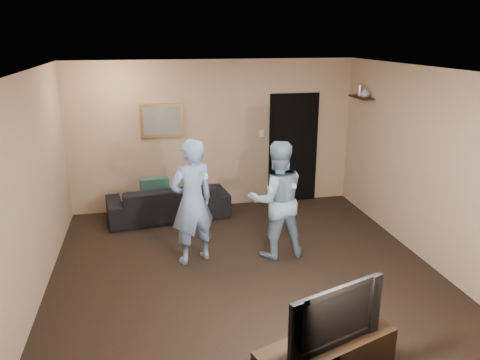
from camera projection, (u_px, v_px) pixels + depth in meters
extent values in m
plane|color=black|center=(244.00, 268.00, 6.26)|extent=(5.00, 5.00, 0.00)
cube|color=silver|center=(244.00, 70.00, 5.48)|extent=(5.00, 5.00, 0.04)
cube|color=tan|center=(214.00, 135.00, 8.21)|extent=(5.00, 0.04, 2.60)
cube|color=tan|center=(313.00, 269.00, 3.53)|extent=(5.00, 0.04, 2.60)
cube|color=tan|center=(32.00, 188.00, 5.39)|extent=(0.04, 5.00, 2.60)
cube|color=tan|center=(424.00, 165.00, 6.35)|extent=(0.04, 5.00, 2.60)
imported|color=black|center=(168.00, 201.00, 7.91)|extent=(2.09, 1.03, 0.59)
cube|color=#17463D|center=(155.00, 192.00, 7.82)|extent=(0.48, 0.21, 0.47)
cube|color=olive|center=(162.00, 120.00, 7.92)|extent=(0.72, 0.05, 0.57)
cube|color=slate|center=(162.00, 121.00, 7.89)|extent=(0.62, 0.01, 0.47)
cube|color=black|center=(293.00, 148.00, 8.55)|extent=(0.90, 0.06, 2.00)
cube|color=silver|center=(261.00, 134.00, 8.35)|extent=(0.08, 0.02, 0.12)
cube|color=black|center=(361.00, 97.00, 7.80)|extent=(0.20, 0.60, 0.03)
imported|color=silver|center=(365.00, 93.00, 7.66)|extent=(0.17, 0.17, 0.16)
cylinder|color=silver|center=(360.00, 90.00, 7.84)|extent=(0.06, 0.06, 0.18)
imported|color=black|center=(329.00, 312.00, 3.94)|extent=(0.96, 0.44, 0.56)
imported|color=#7EA3DB|center=(192.00, 202.00, 6.24)|extent=(0.73, 0.61, 1.72)
cube|color=white|center=(180.00, 175.00, 5.87)|extent=(0.04, 0.14, 0.04)
cube|color=white|center=(205.00, 176.00, 5.94)|extent=(0.05, 0.09, 0.05)
imported|color=#82A5BD|center=(277.00, 200.00, 6.41)|extent=(0.81, 0.64, 1.65)
cube|color=white|center=(270.00, 189.00, 6.10)|extent=(0.04, 0.14, 0.04)
cube|color=white|center=(293.00, 186.00, 6.15)|extent=(0.05, 0.09, 0.05)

